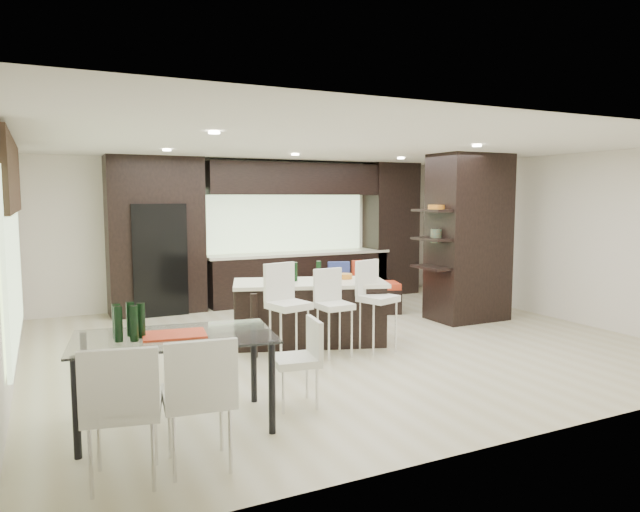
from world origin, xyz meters
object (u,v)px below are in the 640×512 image
kitchen_island (310,312)px  stool_right (378,315)px  stool_left (289,323)px  chair_end (295,366)px  chair_near (198,405)px  chair_far (124,417)px  dining_table (176,381)px  bench (360,298)px  floor_vase (459,287)px  stool_mid (334,322)px

kitchen_island → stool_right: 0.99m
stool_left → chair_end: stool_left is taller
chair_near → chair_far: chair_far is taller
dining_table → kitchen_island: bearing=51.0°
kitchen_island → stool_right: bearing=-31.1°
stool_right → dining_table: size_ratio=0.56×
bench → floor_vase: 1.74m
dining_table → stool_right: bearing=33.1°
stool_mid → chair_end: (-1.13, -1.37, -0.06)m
stool_right → stool_mid: bearing=159.4°
floor_vase → chair_near: size_ratio=1.22×
bench → floor_vase: size_ratio=1.20×
chair_far → chair_near: bearing=12.1°
kitchen_island → chair_end: (-1.13, -2.11, -0.04)m
bench → dining_table: 5.31m
stool_right → floor_vase: floor_vase is taller
stool_left → chair_near: bearing=-140.5°
stool_left → chair_near: (-1.64, -2.16, -0.02)m
bench → dining_table: bearing=-119.0°
bench → chair_far: 6.26m
floor_vase → chair_far: bearing=-151.1°
stool_left → bench: bearing=31.2°
stool_right → chair_end: 2.23m
chair_near → chair_far: (-0.53, -0.00, 0.00)m
chair_far → chair_end: bearing=37.9°
dining_table → chair_far: 0.98m
kitchen_island → stool_mid: bearing=-71.1°
floor_vase → dining_table: size_ratio=0.67×
stool_right → chair_end: (-1.77, -1.35, -0.09)m
kitchen_island → dining_table: (-2.28, -2.11, -0.02)m
kitchen_island → chair_far: size_ratio=2.18×
stool_left → stool_mid: size_ratio=1.10×
stool_left → dining_table: (-1.64, -1.35, -0.08)m
stool_right → bench: stool_right is taller
stool_left → stool_mid: 0.63m
chair_end → stool_right: bearing=-44.6°
stool_mid → chair_far: bearing=-145.1°
dining_table → chair_end: dining_table is taller
chair_far → chair_end: 1.86m
dining_table → stool_mid: bearing=39.2°
kitchen_island → stool_right: (0.63, -0.75, 0.05)m
kitchen_island → bench: bearing=60.8°
stool_left → bench: size_ratio=0.71×
stool_left → floor_vase: floor_vase is taller
dining_table → chair_end: bearing=8.2°
stool_right → floor_vase: (2.05, 0.87, 0.09)m
stool_left → chair_end: bearing=-123.6°
kitchen_island → chair_end: kitchen_island is taller
bench → chair_near: 5.90m
kitchen_island → stool_mid: (-0.00, -0.74, 0.02)m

